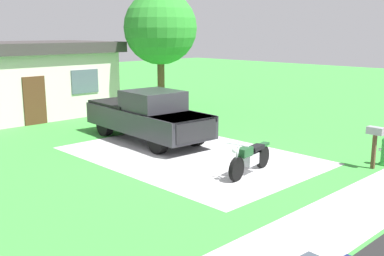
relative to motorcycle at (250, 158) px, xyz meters
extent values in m
plane|color=green|center=(0.13, 2.62, -0.47)|extent=(80.00, 80.00, 0.00)
cube|color=#B1B1B1|center=(0.13, 2.62, -0.47)|extent=(5.50, 8.12, 0.01)
cube|color=#BABAB4|center=(0.13, -3.38, -0.47)|extent=(36.00, 1.80, 0.01)
cylinder|color=black|center=(-0.75, -0.14, -0.14)|extent=(0.67, 0.24, 0.66)
cylinder|color=black|center=(0.78, 0.14, -0.14)|extent=(0.67, 0.24, 0.66)
cube|color=silver|center=(0.04, 0.01, -0.05)|extent=(0.60, 0.36, 0.32)
cube|color=#194723|center=(-0.30, -0.06, 0.25)|extent=(0.56, 0.35, 0.24)
cube|color=black|center=(0.34, 0.06, 0.23)|extent=(0.64, 0.38, 0.12)
cube|color=#194723|center=(0.78, 0.14, 0.23)|extent=(0.51, 0.28, 0.08)
cylinder|color=silver|center=(-0.75, -0.14, 0.23)|extent=(0.34, 0.12, 0.77)
cylinder|color=silver|center=(-0.75, -0.14, 0.55)|extent=(0.17, 0.70, 0.04)
sphere|color=silver|center=(-0.86, -0.16, 0.41)|extent=(0.16, 0.16, 0.16)
cylinder|color=black|center=(1.18, 3.43, -0.05)|extent=(0.35, 0.86, 0.84)
cylinder|color=black|center=(-0.46, 3.53, -0.05)|extent=(0.35, 0.86, 0.84)
cylinder|color=black|center=(1.41, 6.92, -0.05)|extent=(0.35, 0.86, 0.84)
cylinder|color=black|center=(-0.23, 7.03, -0.05)|extent=(0.35, 0.86, 0.84)
cube|color=#28282D|center=(0.48, 5.28, 0.33)|extent=(2.36, 5.72, 0.80)
cube|color=#28282D|center=(0.36, 3.43, 0.63)|extent=(2.02, 2.02, 0.20)
cube|color=#28282D|center=(0.45, 4.88, 1.08)|extent=(1.92, 2.01, 0.70)
cube|color=#3F4C56|center=(0.40, 4.08, 0.98)|extent=(1.71, 0.27, 0.60)
cube|color=black|center=(0.58, 6.82, 0.58)|extent=(2.05, 2.52, 0.50)
cube|color=black|center=(0.30, 2.50, 0.33)|extent=(1.70, 0.21, 0.64)
cylinder|color=silver|center=(3.65, -2.16, -0.02)|extent=(0.10, 0.12, 0.10)
cylinder|color=#2D8C38|center=(3.65, -2.30, -0.44)|extent=(0.32, 0.32, 0.06)
cube|color=#4C3823|center=(3.04, -2.22, 0.08)|extent=(0.10, 0.10, 1.10)
cube|color=gray|center=(3.04, -2.22, 0.68)|extent=(0.26, 0.48, 0.22)
cylinder|color=brown|center=(4.96, 9.73, 0.98)|extent=(0.36, 0.36, 2.90)
sphere|color=#2E8A2E|center=(4.96, 9.73, 3.69)|extent=(3.61, 3.61, 3.61)
cube|color=beige|center=(-1.17, 13.51, 1.03)|extent=(9.00, 5.00, 3.00)
cube|color=#383333|center=(-1.17, 13.51, 2.78)|extent=(9.60, 5.60, 0.50)
cube|color=#4C2D19|center=(-1.17, 10.98, 0.58)|extent=(1.00, 0.08, 2.10)
cube|color=#4C5966|center=(1.35, 10.98, 1.23)|extent=(1.40, 0.06, 1.10)
camera|label=1|loc=(-9.86, -7.81, 3.53)|focal=42.58mm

